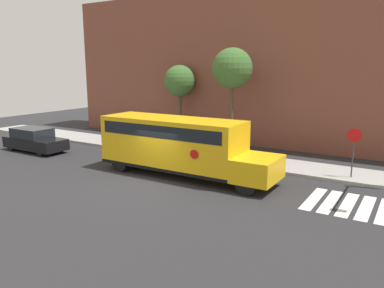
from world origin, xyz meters
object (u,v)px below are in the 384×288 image
(school_bus, at_px, (178,143))
(tree_near_sidewalk, at_px, (232,69))
(parked_car, at_px, (34,140))
(stop_sign, at_px, (354,146))
(tree_far_sidewalk, at_px, (180,82))

(school_bus, height_order, tree_near_sidewalk, tree_near_sidewalk)
(parked_car, distance_m, stop_sign, 20.15)
(tree_near_sidewalk, distance_m, tree_far_sidewalk, 5.31)
(parked_car, height_order, tree_near_sidewalk, tree_near_sidewalk)
(stop_sign, distance_m, tree_near_sidewalk, 9.50)
(tree_near_sidewalk, relative_size, tree_far_sidewalk, 1.19)
(school_bus, distance_m, parked_car, 11.67)
(tree_far_sidewalk, bearing_deg, parked_car, -127.31)
(parked_car, bearing_deg, tree_near_sidewalk, 31.76)
(parked_car, height_order, stop_sign, stop_sign)
(school_bus, height_order, parked_car, school_bus)
(school_bus, bearing_deg, parked_car, -178.42)
(school_bus, height_order, tree_far_sidewalk, tree_far_sidewalk)
(school_bus, distance_m, stop_sign, 8.94)
(parked_car, bearing_deg, school_bus, 1.58)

